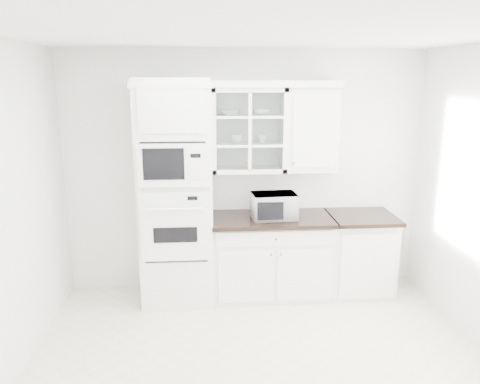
{
  "coord_description": "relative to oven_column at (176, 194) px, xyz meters",
  "views": [
    {
      "loc": [
        -0.41,
        -3.42,
        2.42
      ],
      "look_at": [
        -0.1,
        1.05,
        1.3
      ],
      "focal_mm": 35.0,
      "sensor_mm": 36.0,
      "label": 1
    }
  ],
  "objects": [
    {
      "name": "oven_column",
      "position": [
        0.0,
        0.0,
        0.0
      ],
      "size": [
        0.76,
        0.68,
        2.4
      ],
      "color": "white",
      "rests_on": "ground"
    },
    {
      "name": "crown_molding",
      "position": [
        0.68,
        0.14,
        1.14
      ],
      "size": [
        2.14,
        0.38,
        0.07
      ],
      "primitive_type": "cube",
      "color": "white",
      "rests_on": "room_shell"
    },
    {
      "name": "cup_a",
      "position": [
        0.66,
        0.15,
        0.56
      ],
      "size": [
        0.13,
        0.13,
        0.1
      ],
      "primitive_type": "imported",
      "rotation": [
        0.0,
        0.0,
        0.1
      ],
      "color": "white",
      "rests_on": "upper_cabinet_glass"
    },
    {
      "name": "upper_cabinet_glass",
      "position": [
        0.78,
        0.17,
        0.65
      ],
      "size": [
        0.8,
        0.33,
        0.9
      ],
      "color": "white",
      "rests_on": "room_shell"
    },
    {
      "name": "upper_cabinet_solid",
      "position": [
        1.46,
        0.17,
        0.65
      ],
      "size": [
        0.55,
        0.33,
        0.9
      ],
      "primitive_type": "cube",
      "color": "white",
      "rests_on": "room_shell"
    },
    {
      "name": "room_shell",
      "position": [
        0.75,
        -0.99,
        0.58
      ],
      "size": [
        4.0,
        3.5,
        2.7
      ],
      "color": "white",
      "rests_on": "ground"
    },
    {
      "name": "countertop_microwave",
      "position": [
        1.04,
        -0.02,
        -0.14
      ],
      "size": [
        0.5,
        0.43,
        0.27
      ],
      "primitive_type": "imported",
      "rotation": [
        0.0,
        0.0,
        3.22
      ],
      "color": "white",
      "rests_on": "base_cabinet_run"
    },
    {
      "name": "bowl_a",
      "position": [
        0.58,
        0.18,
        0.84
      ],
      "size": [
        0.23,
        0.23,
        0.05
      ],
      "primitive_type": "imported",
      "rotation": [
        0.0,
        0.0,
        -0.11
      ],
      "color": "white",
      "rests_on": "upper_cabinet_glass"
    },
    {
      "name": "ground",
      "position": [
        0.75,
        -1.42,
        -1.19
      ],
      "size": [
        4.0,
        3.5,
        0.01
      ],
      "primitive_type": "cube",
      "color": "beige",
      "rests_on": "ground"
    },
    {
      "name": "cup_b",
      "position": [
        0.93,
        0.17,
        0.55
      ],
      "size": [
        0.12,
        0.12,
        0.09
      ],
      "primitive_type": "imported",
      "rotation": [
        0.0,
        0.0,
        0.3
      ],
      "color": "white",
      "rests_on": "upper_cabinet_glass"
    },
    {
      "name": "base_cabinet_run",
      "position": [
        1.03,
        0.03,
        -0.74
      ],
      "size": [
        1.32,
        0.67,
        0.92
      ],
      "color": "white",
      "rests_on": "ground"
    },
    {
      "name": "extra_base_cabinet",
      "position": [
        2.03,
        0.03,
        -0.74
      ],
      "size": [
        0.72,
        0.67,
        0.92
      ],
      "color": "white",
      "rests_on": "ground"
    },
    {
      "name": "bowl_b",
      "position": [
        0.93,
        0.16,
        0.84
      ],
      "size": [
        0.2,
        0.2,
        0.06
      ],
      "primitive_type": "imported",
      "rotation": [
        0.0,
        0.0,
        -0.01
      ],
      "color": "white",
      "rests_on": "upper_cabinet_glass"
    }
  ]
}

